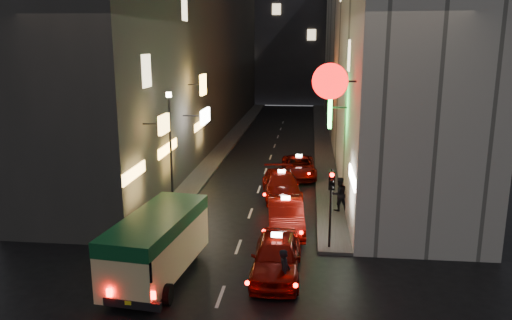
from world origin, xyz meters
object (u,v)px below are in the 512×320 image
(minibus, at_px, (157,239))
(lamp_post, at_px, (171,143))
(pedestrian_crossing, at_px, (285,269))
(traffic_light, at_px, (331,192))
(taxi_near, at_px, (277,253))

(minibus, xyz_separation_m, lamp_post, (-1.60, 7.82, 2.12))
(pedestrian_crossing, bearing_deg, traffic_light, -24.05)
(traffic_light, relative_size, lamp_post, 0.56)
(minibus, bearing_deg, traffic_light, 26.54)
(minibus, distance_m, lamp_post, 8.26)
(taxi_near, relative_size, pedestrian_crossing, 3.04)
(minibus, relative_size, pedestrian_crossing, 3.21)
(minibus, relative_size, taxi_near, 1.06)
(minibus, bearing_deg, pedestrian_crossing, -7.80)
(minibus, distance_m, taxi_near, 4.58)
(traffic_light, height_order, lamp_post, lamp_post)
(minibus, relative_size, traffic_light, 1.75)
(taxi_near, distance_m, pedestrian_crossing, 1.46)
(pedestrian_crossing, height_order, traffic_light, traffic_light)
(traffic_light, bearing_deg, minibus, -153.46)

